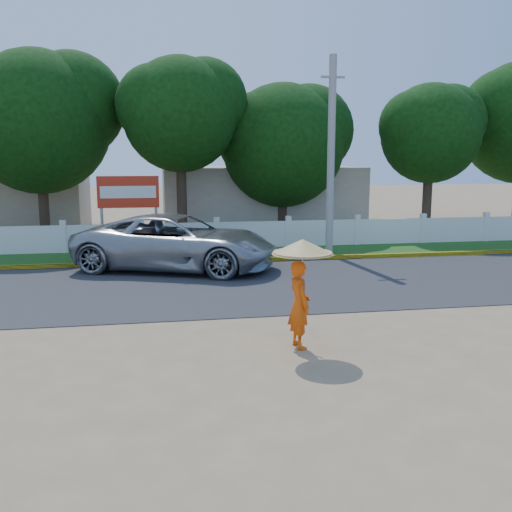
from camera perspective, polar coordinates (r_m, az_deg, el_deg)
The scene contains 12 objects.
ground at distance 12.59m, azimuth 1.60°, elevation -7.40°, with size 120.00×120.00×0.00m, color #9E8460.
road at distance 16.87m, azimuth -1.48°, elevation -2.87°, with size 60.00×7.00×0.02m, color #38383A.
grass_verge at distance 21.98m, azimuth -3.53°, elevation 0.14°, with size 60.00×3.50×0.03m, color #2D601E.
curb at distance 20.30m, azimuth -2.98°, elevation -0.48°, with size 40.00×0.18×0.16m, color yellow.
fence at distance 23.32m, azimuth -3.95°, elevation 2.04°, with size 40.00×0.10×1.10m, color silver.
building_near at distance 30.34m, azimuth 0.31°, elevation 5.89°, with size 10.00×6.00×3.20m, color #B7AD99.
building_far at distance 31.77m, azimuth -23.88°, elevation 4.87°, with size 8.00×5.00×2.80m, color #B7AD99.
utility_pole at distance 21.78m, azimuth 7.51°, elevation 9.73°, with size 0.28×0.28×7.40m, color gray.
vehicle at distance 19.14m, azimuth -7.94°, elevation 1.37°, with size 3.08×6.68×1.86m, color #9DA0A5.
monk_with_parasol at distance 11.16m, azimuth 4.50°, elevation -2.16°, with size 1.20×1.20×2.18m.
billboard at distance 24.14m, azimuth -12.64°, elevation 5.89°, with size 2.50×0.13×2.95m.
tree_row at distance 27.04m, azimuth 5.95°, elevation 12.33°, with size 37.77×7.59×8.49m.
Camera 1 is at (-2.44, -11.77, 3.76)m, focal length 40.00 mm.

